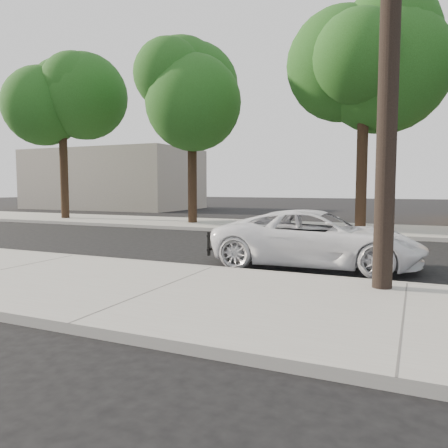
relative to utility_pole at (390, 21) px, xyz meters
The scene contains 10 objects.
ground 6.51m from the utility_pole, 143.13° to the left, with size 120.00×120.00×0.00m, color black.
near_sidewalk 6.07m from the utility_pole, 156.04° to the right, with size 90.00×4.40×0.15m, color gray.
far_sidewalk 12.64m from the utility_pole, 107.82° to the left, with size 90.00×5.00×0.15m, color gray.
curb_near 5.89m from the utility_pole, behind, with size 90.00×0.12×0.16m, color #9E9B93.
building_far 32.82m from the utility_pole, 136.11° to the left, with size 14.00×8.00×5.00m, color gray.
utility_pole is the anchor object (origin of this frame).
tree_a 20.43m from the utility_pole, 148.77° to the left, with size 4.65×4.50×9.00m.
tree_b 14.37m from the utility_pole, 131.18° to the left, with size 4.34×4.20×8.45m.
tree_c 10.66m from the utility_pole, 97.63° to the left, with size 4.96×4.80×9.55m.
police_cruiser 4.93m from the utility_pole, 125.31° to the left, with size 2.27×4.91×1.37m, color white.
Camera 1 is at (4.13, -10.77, 1.94)m, focal length 35.00 mm.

